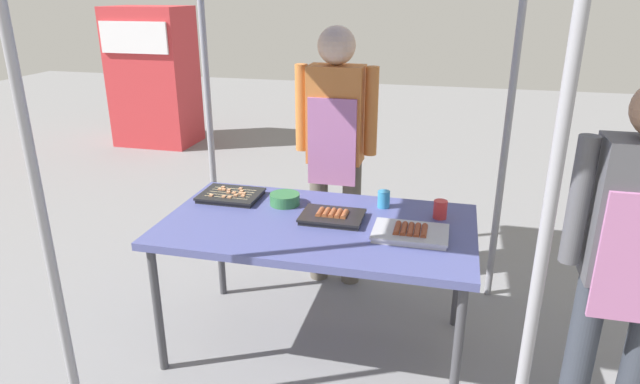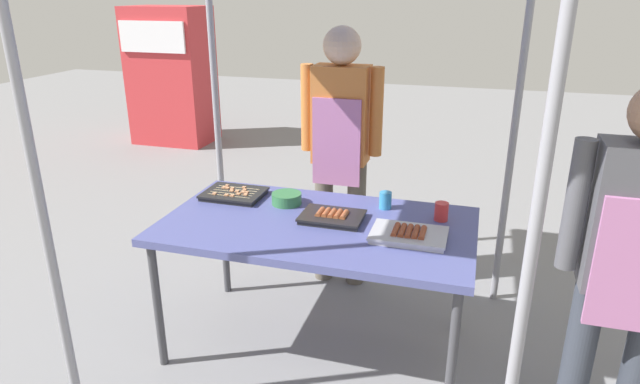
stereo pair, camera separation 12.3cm
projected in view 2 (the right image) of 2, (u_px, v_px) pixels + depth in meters
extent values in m
plane|color=slate|center=(317.00, 344.00, 3.08)|extent=(18.00, 18.00, 0.00)
cube|color=#4C518C|center=(317.00, 226.00, 2.82)|extent=(1.60, 0.90, 0.04)
cylinder|color=#3F3F44|center=(158.00, 306.00, 2.80)|extent=(0.04, 0.04, 0.71)
cylinder|color=#3F3F44|center=(452.00, 358.00, 2.41)|extent=(0.04, 0.04, 0.71)
cylinder|color=#3F3F44|center=(225.00, 242.00, 3.50)|extent=(0.04, 0.04, 0.71)
cylinder|color=#3F3F44|center=(461.00, 274.00, 3.11)|extent=(0.04, 0.04, 0.71)
cylinder|color=gray|center=(36.00, 182.00, 2.21)|extent=(0.04, 0.04, 2.29)
cylinder|color=gray|center=(533.00, 240.00, 1.71)|extent=(0.04, 0.04, 2.29)
cylinder|color=gray|center=(216.00, 106.00, 3.65)|extent=(0.04, 0.04, 2.29)
cylinder|color=gray|center=(515.00, 125.00, 3.14)|extent=(0.04, 0.04, 2.29)
cube|color=black|center=(332.00, 218.00, 2.84)|extent=(0.31, 0.23, 0.02)
cube|color=black|center=(332.00, 215.00, 2.84)|extent=(0.32, 0.24, 0.01)
cylinder|color=#9E512D|center=(320.00, 213.00, 2.85)|extent=(0.03, 0.10, 0.03)
cylinder|color=#9E512D|center=(326.00, 213.00, 2.84)|extent=(0.03, 0.10, 0.03)
cylinder|color=#9E512D|center=(332.00, 214.00, 2.83)|extent=(0.03, 0.10, 0.03)
cylinder|color=#9E512D|center=(338.00, 215.00, 2.83)|extent=(0.03, 0.10, 0.03)
cylinder|color=#9E512D|center=(344.00, 215.00, 2.82)|extent=(0.03, 0.10, 0.03)
cube|color=black|center=(234.00, 195.00, 3.16)|extent=(0.33, 0.26, 0.02)
cube|color=black|center=(234.00, 193.00, 3.16)|extent=(0.34, 0.27, 0.01)
cylinder|color=tan|center=(228.00, 196.00, 3.09)|extent=(0.26, 0.01, 0.01)
cube|color=tan|center=(214.00, 195.00, 3.11)|extent=(0.02, 0.02, 0.02)
cube|color=tan|center=(226.00, 196.00, 3.09)|extent=(0.02, 0.02, 0.02)
cube|color=tan|center=(232.00, 197.00, 3.08)|extent=(0.02, 0.02, 0.02)
cylinder|color=tan|center=(231.00, 194.00, 3.12)|extent=(0.26, 0.01, 0.01)
cube|color=tan|center=(238.00, 195.00, 3.11)|extent=(0.02, 0.02, 0.02)
cube|color=tan|center=(246.00, 196.00, 3.10)|extent=(0.02, 0.02, 0.02)
cylinder|color=tan|center=(234.00, 192.00, 3.15)|extent=(0.26, 0.01, 0.01)
cube|color=tan|center=(232.00, 192.00, 3.16)|extent=(0.02, 0.02, 0.02)
cube|color=tan|center=(243.00, 193.00, 3.14)|extent=(0.02, 0.02, 0.02)
cube|color=tan|center=(247.00, 193.00, 3.13)|extent=(0.02, 0.02, 0.02)
cube|color=tan|center=(237.00, 192.00, 3.15)|extent=(0.02, 0.02, 0.02)
cylinder|color=tan|center=(236.00, 190.00, 3.19)|extent=(0.26, 0.01, 0.01)
cube|color=tan|center=(227.00, 189.00, 3.20)|extent=(0.02, 0.02, 0.02)
cube|color=tan|center=(224.00, 188.00, 3.21)|extent=(0.02, 0.02, 0.02)
cube|color=tan|center=(245.00, 191.00, 3.17)|extent=(0.02, 0.02, 0.02)
cube|color=tan|center=(232.00, 189.00, 3.19)|extent=(0.02, 0.02, 0.02)
cylinder|color=tan|center=(239.00, 188.00, 3.22)|extent=(0.26, 0.01, 0.01)
cube|color=tan|center=(227.00, 186.00, 3.24)|extent=(0.02, 0.02, 0.02)
cube|color=tan|center=(244.00, 188.00, 3.21)|extent=(0.02, 0.02, 0.02)
cube|color=#ADADB2|center=(409.00, 236.00, 2.63)|extent=(0.35, 0.24, 0.02)
cube|color=#ADADB2|center=(409.00, 233.00, 2.63)|extent=(0.36, 0.25, 0.01)
cylinder|color=brown|center=(396.00, 230.00, 2.64)|extent=(0.03, 0.14, 0.03)
cylinder|color=brown|center=(402.00, 231.00, 2.63)|extent=(0.03, 0.14, 0.03)
cylinder|color=brown|center=(409.00, 232.00, 2.63)|extent=(0.03, 0.14, 0.03)
cylinder|color=brown|center=(416.00, 233.00, 2.62)|extent=(0.03, 0.14, 0.03)
cylinder|color=brown|center=(422.00, 233.00, 2.61)|extent=(0.03, 0.14, 0.03)
cylinder|color=#33723F|center=(287.00, 199.00, 3.05)|extent=(0.17, 0.17, 0.06)
cylinder|color=#338CBF|center=(385.00, 200.00, 2.98)|extent=(0.07, 0.07, 0.09)
cylinder|color=red|center=(441.00, 212.00, 2.83)|extent=(0.07, 0.07, 0.10)
cylinder|color=#595147|center=(324.00, 221.00, 3.66)|extent=(0.12, 0.12, 0.85)
cylinder|color=#595147|center=(356.00, 224.00, 3.60)|extent=(0.12, 0.12, 0.85)
cube|color=#CC7233|center=(341.00, 115.00, 3.37)|extent=(0.34, 0.20, 0.60)
cube|color=#B26B9E|center=(336.00, 143.00, 3.33)|extent=(0.30, 0.02, 0.54)
cylinder|color=#CC7233|center=(307.00, 108.00, 3.42)|extent=(0.08, 0.08, 0.54)
cylinder|color=#CC7233|center=(376.00, 112.00, 3.30)|extent=(0.08, 0.08, 0.54)
sphere|color=#D8B293|center=(342.00, 45.00, 3.23)|extent=(0.23, 0.23, 0.23)
cylinder|color=#333842|center=(576.00, 369.00, 2.27)|extent=(0.12, 0.12, 0.81)
cylinder|color=#333842|center=(635.00, 379.00, 2.21)|extent=(0.12, 0.12, 0.81)
cube|color=#4C4C51|center=(639.00, 219.00, 1.99)|extent=(0.34, 0.20, 0.57)
cube|color=#B26B9E|center=(638.00, 268.00, 1.95)|extent=(0.30, 0.02, 0.51)
cylinder|color=#4C4C51|center=(575.00, 205.00, 2.04)|extent=(0.08, 0.08, 0.51)
cube|color=#C63338|center=(172.00, 76.00, 6.91)|extent=(0.95, 0.67, 1.69)
cube|color=white|center=(152.00, 37.00, 6.41)|extent=(0.86, 0.03, 0.36)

